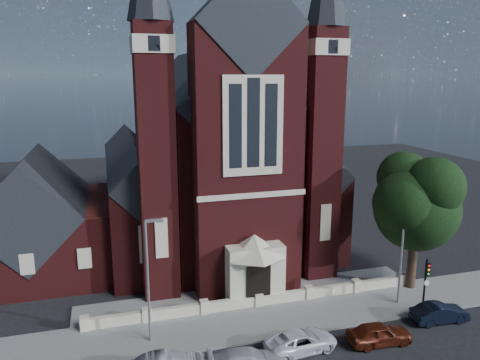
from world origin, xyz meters
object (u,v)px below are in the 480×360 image
object	(u,v)px
street_lamp_left	(149,274)
car_navy	(440,313)
church	(208,158)
street_tree	(421,204)
street_lamp_right	(403,245)
parish_hall	(36,226)
car_white_suv	(301,341)
car_dark_red	(379,334)
traffic_signal	(426,278)

from	to	relation	value
street_lamp_left	car_navy	size ratio (longest dim) A/B	2.05
church	street_tree	distance (m)	21.38
street_lamp_right	parish_hall	bearing A→B (deg)	151.78
car_white_suv	car_dark_red	bearing A→B (deg)	-104.42
street_lamp_right	street_tree	bearing A→B (deg)	34.26
parish_hall	street_tree	distance (m)	31.27
parish_hall	car_dark_red	bearing A→B (deg)	-39.97
car_navy	car_dark_red	bearing A→B (deg)	105.69
church	car_white_suv	size ratio (longest dim) A/B	7.64
parish_hall	car_navy	distance (m)	32.25
parish_hall	street_tree	xyz separation A→B (m)	(28.60, -12.29, 2.95)
street_lamp_left	car_white_suv	size ratio (longest dim) A/B	1.77
street_lamp_left	car_navy	xyz separation A→B (m)	(19.10, -3.01, -3.95)
street_tree	street_lamp_right	bearing A→B (deg)	-145.74
parish_hall	street_tree	bearing A→B (deg)	-23.26
street_tree	church	bearing A→B (deg)	126.17
parish_hall	car_dark_red	xyz separation A→B (m)	(21.72, -18.21, -3.31)
car_white_suv	car_navy	world-z (taller)	car_navy
street_tree	street_lamp_right	size ratio (longest dim) A/B	1.32
car_dark_red	car_navy	world-z (taller)	car_dark_red
street_lamp_right	car_dark_red	bearing A→B (deg)	-136.11
street_lamp_left	car_white_suv	bearing A→B (deg)	-22.10
parish_hall	street_lamp_left	size ratio (longest dim) A/B	1.51
street_lamp_left	car_dark_red	bearing A→B (deg)	-17.15
car_white_suv	parish_hall	bearing A→B (deg)	37.23
car_white_suv	street_lamp_right	bearing A→B (deg)	-75.92
car_dark_red	car_white_suv	bearing A→B (deg)	85.35
church	street_lamp_right	bearing A→B (deg)	-61.96
street_tree	car_navy	bearing A→B (deg)	-106.58
traffic_signal	car_white_suv	xyz separation A→B (m)	(-10.27, -1.93, -1.95)
church	traffic_signal	size ratio (longest dim) A/B	8.72
parish_hall	street_lamp_right	size ratio (longest dim) A/B	1.51
church	street_tree	bearing A→B (deg)	-53.83
car_navy	church	bearing A→B (deg)	30.38
street_tree	car_white_suv	world-z (taller)	street_tree
parish_hall	street_lamp_right	bearing A→B (deg)	-28.22
church	parish_hall	world-z (taller)	church
parish_hall	car_white_suv	world-z (taller)	parish_hall
street_lamp_left	parish_hall	bearing A→B (deg)	120.02
parish_hall	car_dark_red	world-z (taller)	parish_hall
car_white_suv	car_navy	xyz separation A→B (m)	(10.46, 0.50, 0.02)
church	street_tree	world-z (taller)	church
street_tree	car_white_suv	xyz separation A→B (m)	(-11.87, -5.22, -6.32)
car_dark_red	street_tree	bearing A→B (deg)	-46.02
car_white_suv	street_lamp_left	bearing A→B (deg)	61.43
church	car_dark_red	xyz separation A→B (m)	(5.72, -23.15, -7.49)
street_lamp_left	car_dark_red	world-z (taller)	street_lamp_left
parish_hall	traffic_signal	xyz separation A→B (m)	(27.00, -15.57, -1.43)
church	parish_hall	xyz separation A→B (m)	(-16.00, -4.94, -4.17)
parish_hall	car_white_suv	xyz separation A→B (m)	(16.73, -17.51, -3.38)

